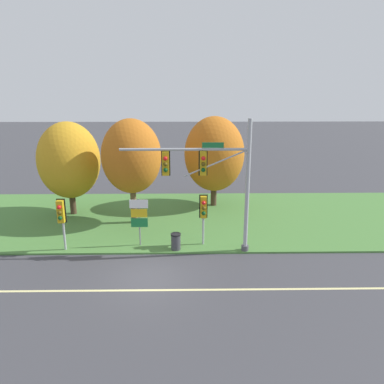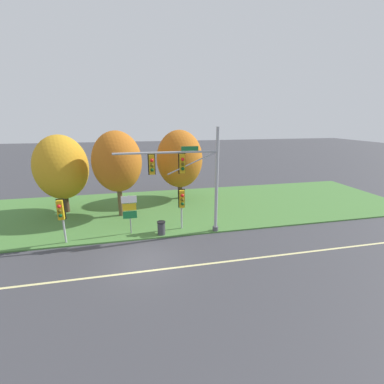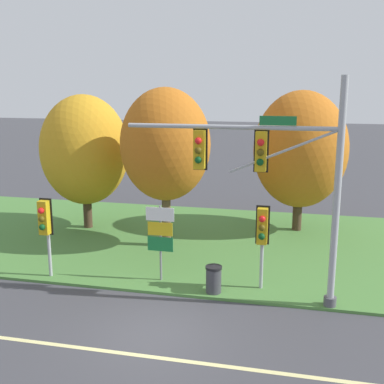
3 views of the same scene
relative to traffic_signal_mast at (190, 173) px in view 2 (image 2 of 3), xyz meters
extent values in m
plane|color=#3D3D42|center=(-3.28, -2.73, -4.34)|extent=(160.00, 160.00, 0.00)
cube|color=beige|center=(-3.28, -3.93, -4.33)|extent=(36.00, 0.16, 0.01)
cube|color=#477A38|center=(-3.28, 5.52, -4.29)|extent=(48.00, 11.50, 0.10)
cylinder|color=#9EA0A5|center=(1.80, 0.00, -0.66)|extent=(0.22, 0.22, 7.15)
cylinder|color=#4C4C51|center=(1.80, 0.00, -4.09)|extent=(0.40, 0.40, 0.30)
cylinder|color=#9EA0A5|center=(-1.50, 0.00, 1.36)|extent=(6.59, 0.14, 0.14)
cylinder|color=#9EA0A5|center=(0.15, 0.00, 0.66)|extent=(3.32, 0.08, 1.47)
cube|color=gold|center=(-0.53, 0.00, 0.63)|extent=(0.34, 0.28, 1.22)
cube|color=black|center=(-0.53, 0.16, 0.63)|extent=(0.46, 0.04, 1.34)
sphere|color=red|center=(-0.53, -0.17, 0.93)|extent=(0.22, 0.22, 0.22)
sphere|color=#51420C|center=(-0.53, -0.17, 0.63)|extent=(0.22, 0.22, 0.22)
sphere|color=#0C4219|center=(-0.53, -0.17, 0.33)|extent=(0.22, 0.22, 0.22)
cube|color=gold|center=(-2.46, 0.00, 0.63)|extent=(0.34, 0.28, 1.22)
cube|color=black|center=(-2.46, 0.16, 0.63)|extent=(0.46, 0.04, 1.34)
sphere|color=red|center=(-2.46, -0.17, 0.93)|extent=(0.22, 0.22, 0.22)
sphere|color=#51420C|center=(-2.46, -0.17, 0.63)|extent=(0.22, 0.22, 0.22)
sphere|color=#0C4219|center=(-2.46, -0.17, 0.33)|extent=(0.22, 0.22, 0.22)
cube|color=#196B33|center=(-0.05, -0.05, 1.58)|extent=(1.10, 0.04, 0.28)
cylinder|color=#9EA0A5|center=(-0.46, 0.90, -2.82)|extent=(0.12, 0.12, 2.84)
cube|color=gold|center=(-0.46, 0.70, -1.96)|extent=(0.34, 0.28, 1.22)
cube|color=black|center=(-0.46, 0.86, -1.96)|extent=(0.46, 0.04, 1.34)
sphere|color=red|center=(-0.46, 0.52, -1.66)|extent=(0.22, 0.22, 0.22)
sphere|color=#51420C|center=(-0.46, 0.52, -1.96)|extent=(0.22, 0.22, 0.22)
sphere|color=#0C4219|center=(-0.46, 0.52, -2.26)|extent=(0.22, 0.22, 0.22)
cylinder|color=#9EA0A5|center=(-8.09, 0.28, -2.82)|extent=(0.12, 0.12, 2.83)
cube|color=gold|center=(-8.09, 0.08, -1.97)|extent=(0.34, 0.28, 1.22)
cube|color=black|center=(-8.09, 0.24, -1.97)|extent=(0.46, 0.04, 1.34)
sphere|color=red|center=(-8.09, -0.10, -1.67)|extent=(0.22, 0.22, 0.22)
sphere|color=#51420C|center=(-8.09, -0.10, -1.97)|extent=(0.22, 0.22, 0.22)
sphere|color=#0C4219|center=(-8.09, -0.10, -2.27)|extent=(0.22, 0.22, 0.22)
cylinder|color=slate|center=(-4.03, 0.82, -2.87)|extent=(0.08, 0.08, 2.74)
cube|color=white|center=(-4.03, 0.79, -1.79)|extent=(1.02, 0.03, 0.48)
cube|color=gold|center=(-4.03, 0.79, -2.32)|extent=(0.90, 0.03, 0.48)
cube|color=#197238|center=(-4.03, 0.79, -2.88)|extent=(0.93, 0.03, 0.52)
cylinder|color=#423021|center=(-9.38, 6.32, -2.90)|extent=(0.42, 0.42, 2.68)
ellipsoid|color=#C68C1E|center=(-9.38, 6.32, -0.41)|extent=(4.18, 4.18, 5.23)
cylinder|color=brown|center=(-4.86, 4.49, -2.54)|extent=(0.38, 0.38, 3.39)
ellipsoid|color=#B76019|center=(-4.86, 4.49, 0.19)|extent=(3.78, 3.78, 4.72)
cylinder|color=#423021|center=(0.65, 8.14, -2.89)|extent=(0.44, 0.44, 2.70)
ellipsoid|color=#B76019|center=(0.65, 8.14, -0.33)|extent=(4.37, 4.37, 5.46)
cylinder|color=#38383D|center=(-1.99, 0.18, -3.81)|extent=(0.52, 0.52, 0.85)
cylinder|color=black|center=(-1.99, 0.18, -3.35)|extent=(0.56, 0.56, 0.08)
camera|label=1|loc=(-1.40, -18.82, 4.47)|focal=35.00mm
camera|label=2|loc=(-3.35, -15.98, 3.40)|focal=24.00mm
camera|label=3|loc=(0.65, -14.75, 2.64)|focal=45.00mm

